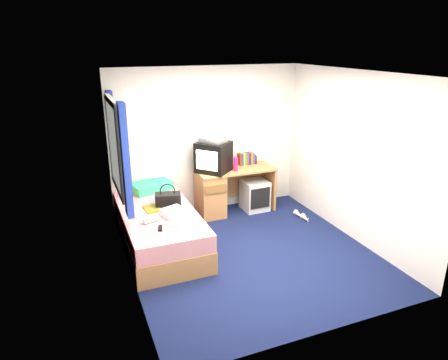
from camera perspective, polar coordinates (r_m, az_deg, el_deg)
name	(u,v)px	position (r m, az deg, el deg)	size (l,w,h in m)	color
ground	(250,253)	(5.58, 3.75, -10.39)	(3.40, 3.40, 0.00)	#0C1438
room_shell	(253,151)	(5.03, 4.11, 4.15)	(3.40, 3.40, 3.40)	white
bed	(159,229)	(5.71, -9.23, -6.88)	(1.01, 2.00, 0.54)	#B8814C
pillow	(151,186)	(6.34, -10.35, -0.90)	(0.60, 0.38, 0.13)	teal
desk	(220,190)	(6.65, -0.63, -1.47)	(1.30, 0.55, 0.75)	#B8814C
storage_cube	(255,195)	(6.86, 4.41, -2.16)	(0.41, 0.41, 0.51)	silver
crt_tv	(213,157)	(6.43, -1.52, 3.31)	(0.66, 0.67, 0.49)	black
vcr	(213,140)	(6.36, -1.52, 5.75)	(0.39, 0.28, 0.07)	silver
book_row	(246,159)	(6.85, 3.14, 3.06)	(0.27, 0.13, 0.20)	maroon
picture_frame	(256,159)	(6.93, 4.55, 2.95)	(0.02, 0.12, 0.14)	black
pink_water_bottle	(236,165)	(6.49, 1.66, 2.22)	(0.07, 0.07, 0.22)	#ED2170
aerosol_can	(224,163)	(6.62, -0.06, 2.40)	(0.05, 0.05, 0.18)	silver
handbag	(168,199)	(5.72, -8.01, -2.71)	(0.39, 0.28, 0.33)	black
towel	(173,212)	(5.41, -7.24, -4.57)	(0.28, 0.24, 0.09)	white
magazine	(152,209)	(5.66, -10.22, -4.05)	(0.21, 0.28, 0.01)	yellow
water_bottle	(151,220)	(5.25, -10.39, -5.63)	(0.07, 0.07, 0.20)	white
colour_swatch_fan	(173,225)	(5.14, -7.33, -6.41)	(0.22, 0.06, 0.01)	yellow
remote_control	(160,228)	(5.07, -9.09, -6.80)	(0.05, 0.16, 0.02)	black
window_assembly	(117,148)	(5.46, -15.01, 4.39)	(0.11, 1.42, 1.40)	silver
white_heels	(302,216)	(6.68, 11.08, -5.14)	(0.14, 0.40, 0.09)	silver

